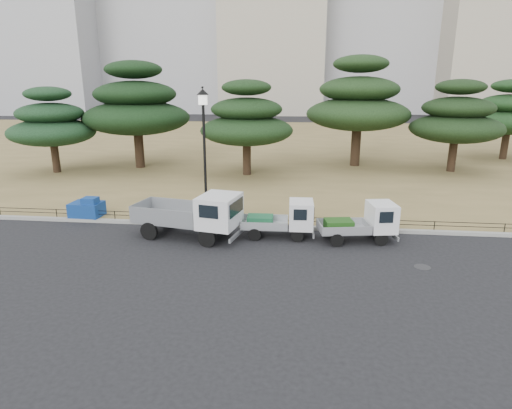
# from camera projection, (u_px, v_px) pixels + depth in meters

# --- Properties ---
(ground) EXTENTS (220.00, 220.00, 0.00)m
(ground) POSITION_uv_depth(u_px,v_px,m) (251.00, 248.00, 17.51)
(ground) COLOR black
(lawn) EXTENTS (120.00, 56.00, 0.15)m
(lawn) POSITION_uv_depth(u_px,v_px,m) (284.00, 145.00, 46.77)
(lawn) COLOR olive
(lawn) RESTS_ON ground
(curb) EXTENTS (120.00, 0.25, 0.16)m
(curb) POSITION_uv_depth(u_px,v_px,m) (257.00, 226.00, 19.98)
(curb) COLOR gray
(curb) RESTS_ON ground
(truck_large) EXTENTS (4.87, 2.70, 2.01)m
(truck_large) POSITION_uv_depth(u_px,v_px,m) (193.00, 213.00, 18.43)
(truck_large) COLOR black
(truck_large) RESTS_ON ground
(truck_kei_front) EXTENTS (3.12, 1.41, 1.64)m
(truck_kei_front) POSITION_uv_depth(u_px,v_px,m) (283.00, 219.00, 18.60)
(truck_kei_front) COLOR black
(truck_kei_front) RESTS_ON ground
(truck_kei_rear) EXTENTS (3.36, 1.85, 1.66)m
(truck_kei_rear) POSITION_uv_depth(u_px,v_px,m) (363.00, 222.00, 18.11)
(truck_kei_rear) COLOR black
(truck_kei_rear) RESTS_ON ground
(street_lamp) EXTENTS (0.55, 0.55, 6.13)m
(street_lamp) POSITION_uv_depth(u_px,v_px,m) (204.00, 134.00, 19.38)
(street_lamp) COLOR black
(street_lamp) RESTS_ON lawn
(pipe_fence) EXTENTS (38.00, 0.04, 0.40)m
(pipe_fence) POSITION_uv_depth(u_px,v_px,m) (258.00, 218.00, 20.02)
(pipe_fence) COLOR black
(pipe_fence) RESTS_ON lawn
(tarp_pile) EXTENTS (1.54, 1.16, 1.00)m
(tarp_pile) POSITION_uv_depth(u_px,v_px,m) (87.00, 208.00, 21.15)
(tarp_pile) COLOR navy
(tarp_pile) RESTS_ON lawn
(manhole) EXTENTS (0.60, 0.60, 0.01)m
(manhole) POSITION_uv_depth(u_px,v_px,m) (422.00, 267.00, 15.69)
(manhole) COLOR #2D2D30
(manhole) RESTS_ON ground
(pine_west_far) EXTENTS (6.12, 6.12, 6.18)m
(pine_west_far) POSITION_uv_depth(u_px,v_px,m) (51.00, 124.00, 30.94)
(pine_west_far) COLOR black
(pine_west_far) RESTS_ON lawn
(pine_west_near) EXTENTS (8.05, 8.05, 8.05)m
(pine_west_near) POSITION_uv_depth(u_px,v_px,m) (136.00, 107.00, 32.52)
(pine_west_near) COLOR black
(pine_west_near) RESTS_ON lawn
(pine_center_left) EXTENTS (6.55, 6.55, 6.66)m
(pine_center_left) POSITION_uv_depth(u_px,v_px,m) (247.00, 121.00, 30.03)
(pine_center_left) COLOR black
(pine_center_left) RESTS_ON lawn
(pine_center_right) EXTENTS (8.00, 8.00, 8.49)m
(pine_center_right) POSITION_uv_depth(u_px,v_px,m) (358.00, 103.00, 33.16)
(pine_center_right) COLOR black
(pine_center_right) RESTS_ON lawn
(pine_east_near) EXTENTS (6.63, 6.63, 6.70)m
(pine_east_near) POSITION_uv_depth(u_px,v_px,m) (457.00, 119.00, 31.19)
(pine_east_near) COLOR black
(pine_east_near) RESTS_ON lawn
(pine_east_far) EXTENTS (6.72, 6.72, 6.75)m
(pine_east_far) POSITION_uv_depth(u_px,v_px,m) (510.00, 114.00, 36.49)
(pine_east_far) COLOR black
(pine_east_far) RESTS_ON lawn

